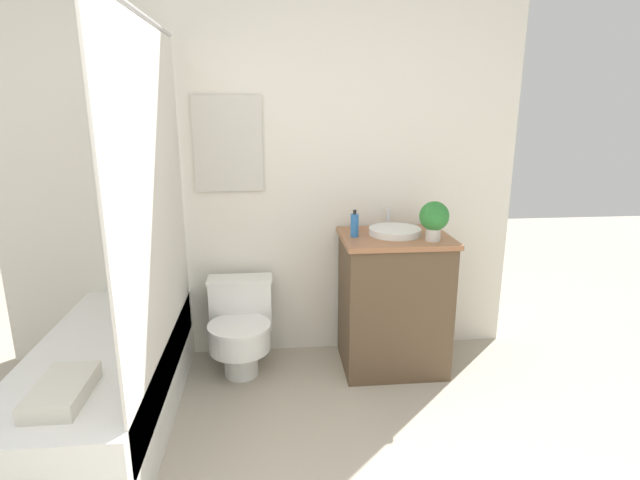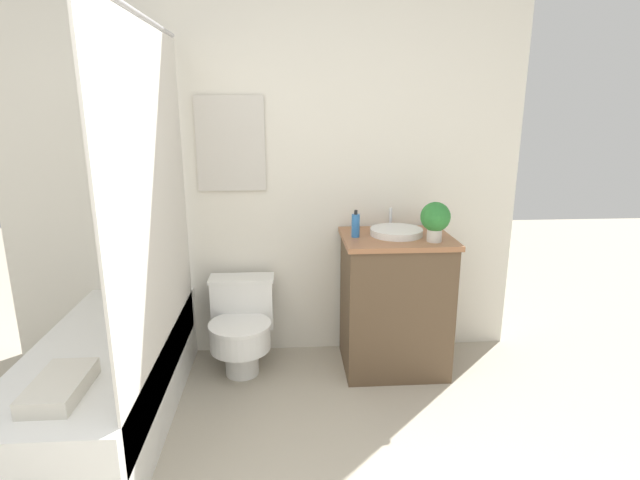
{
  "view_description": "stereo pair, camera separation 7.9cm",
  "coord_description": "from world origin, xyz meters",
  "px_view_note": "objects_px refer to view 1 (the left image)",
  "views": [
    {
      "loc": [
        0.06,
        -0.85,
        1.58
      ],
      "look_at": [
        0.32,
        1.79,
        0.88
      ],
      "focal_mm": 28.0,
      "sensor_mm": 36.0,
      "label": 1
    },
    {
      "loc": [
        0.14,
        -0.85,
        1.58
      ],
      "look_at": [
        0.32,
        1.79,
        0.88
      ],
      "focal_mm": 28.0,
      "sensor_mm": 36.0,
      "label": 2
    }
  ],
  "objects_px": {
    "soap_bottle": "(355,225)",
    "sink": "(395,231)",
    "toilet": "(240,325)",
    "potted_plant": "(434,218)"
  },
  "relations": [
    {
      "from": "soap_bottle",
      "to": "sink",
      "type": "bearing_deg",
      "value": 6.16
    },
    {
      "from": "toilet",
      "to": "sink",
      "type": "height_order",
      "value": "sink"
    },
    {
      "from": "toilet",
      "to": "sink",
      "type": "relative_size",
      "value": 1.62
    },
    {
      "from": "sink",
      "to": "soap_bottle",
      "type": "height_order",
      "value": "soap_bottle"
    },
    {
      "from": "sink",
      "to": "soap_bottle",
      "type": "bearing_deg",
      "value": -173.84
    },
    {
      "from": "toilet",
      "to": "soap_bottle",
      "type": "bearing_deg",
      "value": -1.99
    },
    {
      "from": "sink",
      "to": "soap_bottle",
      "type": "relative_size",
      "value": 2.17
    },
    {
      "from": "potted_plant",
      "to": "toilet",
      "type": "bearing_deg",
      "value": 172.0
    },
    {
      "from": "soap_bottle",
      "to": "potted_plant",
      "type": "distance_m",
      "value": 0.46
    },
    {
      "from": "potted_plant",
      "to": "sink",
      "type": "bearing_deg",
      "value": 138.67
    }
  ]
}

